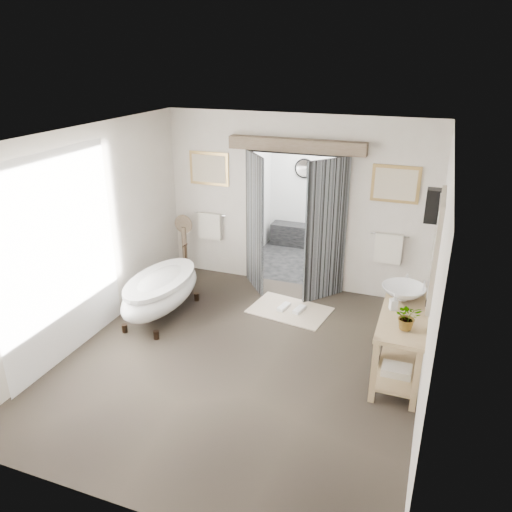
% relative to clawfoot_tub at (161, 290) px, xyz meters
% --- Properties ---
extents(ground_plane, '(5.00, 5.00, 0.00)m').
position_rel_clawfoot_tub_xyz_m(ground_plane, '(1.57, -0.69, -0.43)').
color(ground_plane, '#433B2F').
extents(room_shell, '(4.52, 5.02, 2.91)m').
position_rel_clawfoot_tub_xyz_m(room_shell, '(1.53, -0.81, 1.43)').
color(room_shell, beige).
rests_on(room_shell, ground_plane).
extents(shower_room, '(2.22, 2.01, 2.51)m').
position_rel_clawfoot_tub_xyz_m(shower_room, '(1.57, 3.30, 0.48)').
color(shower_room, black).
rests_on(shower_room, ground_plane).
extents(back_wall_dressing, '(3.82, 0.72, 2.52)m').
position_rel_clawfoot_tub_xyz_m(back_wall_dressing, '(1.57, 1.62, 1.14)').
color(back_wall_dressing, black).
rests_on(back_wall_dressing, ground_plane).
extents(clawfoot_tub, '(0.80, 1.79, 0.87)m').
position_rel_clawfoot_tub_xyz_m(clawfoot_tub, '(0.00, 0.00, 0.00)').
color(clawfoot_tub, black).
rests_on(clawfoot_tub, ground_plane).
extents(vanity, '(0.57, 1.60, 0.85)m').
position_rel_clawfoot_tub_xyz_m(vanity, '(3.52, -0.22, 0.08)').
color(vanity, tan).
rests_on(vanity, ground_plane).
extents(pedestal_mirror, '(0.34, 0.22, 1.15)m').
position_rel_clawfoot_tub_xyz_m(pedestal_mirror, '(-0.37, 1.47, 0.07)').
color(pedestal_mirror, '#6F5C4D').
rests_on(pedestal_mirror, ground_plane).
extents(rug, '(1.31, 0.97, 0.01)m').
position_rel_clawfoot_tub_xyz_m(rug, '(1.79, 0.83, -0.42)').
color(rug, beige).
rests_on(rug, ground_plane).
extents(slippers, '(0.42, 0.29, 0.05)m').
position_rel_clawfoot_tub_xyz_m(slippers, '(1.82, 0.83, -0.38)').
color(slippers, white).
rests_on(slippers, rug).
extents(basin, '(0.59, 0.59, 0.19)m').
position_rel_clawfoot_tub_xyz_m(basin, '(3.49, 0.10, 0.52)').
color(basin, white).
rests_on(basin, vanity).
extents(plant, '(0.34, 0.31, 0.31)m').
position_rel_clawfoot_tub_xyz_m(plant, '(3.59, -0.63, 0.58)').
color(plant, gray).
rests_on(plant, vanity).
extents(soap_bottle_a, '(0.12, 0.12, 0.20)m').
position_rel_clawfoot_tub_xyz_m(soap_bottle_a, '(3.40, -0.21, 0.52)').
color(soap_bottle_a, gray).
rests_on(soap_bottle_a, vanity).
extents(soap_bottle_b, '(0.18, 0.18, 0.18)m').
position_rel_clawfoot_tub_xyz_m(soap_bottle_b, '(3.50, 0.51, 0.51)').
color(soap_bottle_b, gray).
rests_on(soap_bottle_b, vanity).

